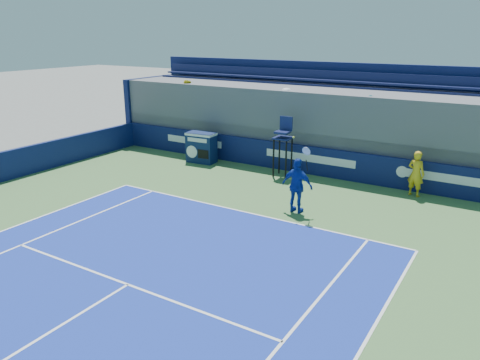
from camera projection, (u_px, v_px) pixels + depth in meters
The scene contains 6 objects.
ball_person at pixel (416, 174), 16.91m from camera, with size 0.62×0.40×1.69m, color gold.
back_hoarding at pixel (310, 160), 19.63m from camera, with size 20.40×0.21×1.20m.
match_clock at pixel (201, 147), 21.35m from camera, with size 1.37×0.83×1.40m.
umpire_chair at pixel (283, 140), 19.06m from camera, with size 0.72×0.72×2.48m.
tennis_player at pixel (297, 186), 15.34m from camera, with size 1.09×0.48×2.57m.
stadium_seating at pixel (329, 123), 20.93m from camera, with size 21.00×4.05×4.40m.
Camera 1 is at (7.44, -0.58, 5.77)m, focal length 35.00 mm.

